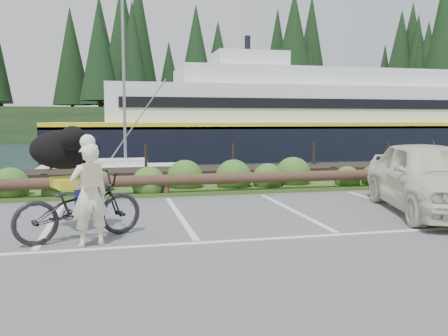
# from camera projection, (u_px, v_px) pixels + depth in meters

# --- Properties ---
(ground) EXTENTS (72.00, 72.00, 0.00)m
(ground) POSITION_uv_depth(u_px,v_px,m) (194.00, 238.00, 8.32)
(ground) COLOR #535356
(harbor_backdrop) EXTENTS (170.00, 160.00, 30.00)m
(harbor_backdrop) POSITION_uv_depth(u_px,v_px,m) (124.00, 132.00, 84.53)
(harbor_backdrop) COLOR #1A2A40
(harbor_backdrop) RESTS_ON ground
(vegetation_strip) EXTENTS (34.00, 1.60, 0.10)m
(vegetation_strip) POSITION_uv_depth(u_px,v_px,m) (164.00, 191.00, 13.46)
(vegetation_strip) COLOR #3D5B21
(vegetation_strip) RESTS_ON ground
(log_rail) EXTENTS (32.00, 0.30, 0.60)m
(log_rail) POSITION_uv_depth(u_px,v_px,m) (166.00, 197.00, 12.78)
(log_rail) COLOR #443021
(log_rail) RESTS_ON ground
(bicycle) EXTENTS (2.34, 1.54, 1.16)m
(bicycle) POSITION_uv_depth(u_px,v_px,m) (79.00, 206.00, 8.14)
(bicycle) COLOR black
(bicycle) RESTS_ON ground
(cyclist) EXTENTS (0.72, 0.60, 1.69)m
(cyclist) POSITION_uv_depth(u_px,v_px,m) (89.00, 195.00, 7.69)
(cyclist) COLOR white
(cyclist) RESTS_ON ground
(dog) EXTENTS (1.03, 1.38, 0.72)m
(dog) POSITION_uv_depth(u_px,v_px,m) (65.00, 150.00, 8.62)
(dog) COLOR black
(dog) RESTS_ON bicycle
(parked_car) EXTENTS (3.15, 5.08, 1.61)m
(parked_car) POSITION_uv_depth(u_px,v_px,m) (430.00, 177.00, 10.52)
(parked_car) COLOR beige
(parked_car) RESTS_ON ground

